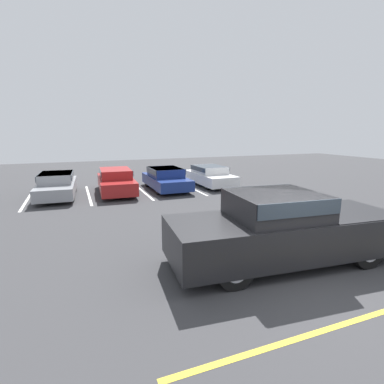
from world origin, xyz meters
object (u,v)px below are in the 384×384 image
Objects in this scene: parked_sedan_c at (166,178)px; parked_sedan_d at (210,175)px; parked_sedan_a at (57,184)px; parked_sedan_b at (116,180)px; pickup_truck at (285,228)px.

parked_sedan_c is 2.91m from parked_sedan_d.
parked_sedan_c is (5.73, -0.07, 0.00)m from parked_sedan_a.
parked_sedan_b reaches higher than parked_sedan_d.
parked_sedan_c is (2.80, -0.05, -0.03)m from parked_sedan_b.
parked_sedan_c is 1.01× the size of parked_sedan_d.
parked_sedan_c is at bearing 91.54° from parked_sedan_b.
parked_sedan_b is (2.93, -0.02, 0.03)m from parked_sedan_a.
pickup_truck is 1.35× the size of parked_sedan_a.
pickup_truck reaches higher than parked_sedan_a.
parked_sedan_d is (2.90, 0.26, -0.03)m from parked_sedan_c.
parked_sedan_b is 1.06× the size of parked_sedan_c.
pickup_truck is at bearing 31.46° from parked_sedan_a.
parked_sedan_a is 5.73m from parked_sedan_c.
pickup_truck is 10.89m from parked_sedan_b.
parked_sedan_d is (8.63, 0.19, -0.02)m from parked_sedan_a.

